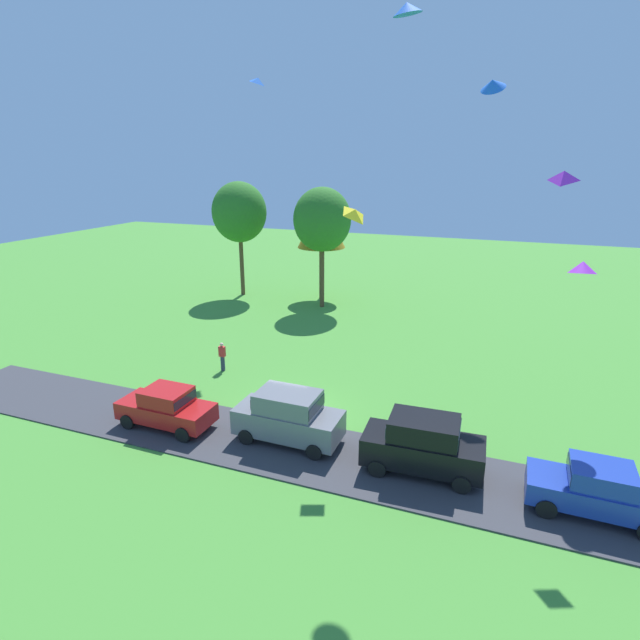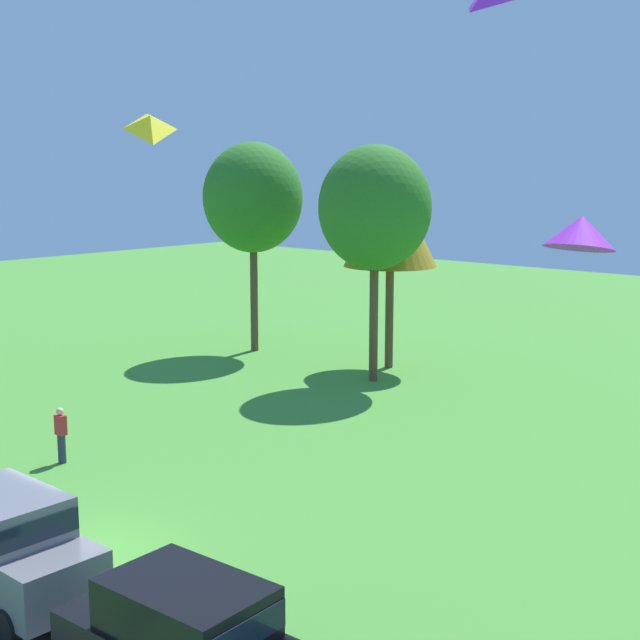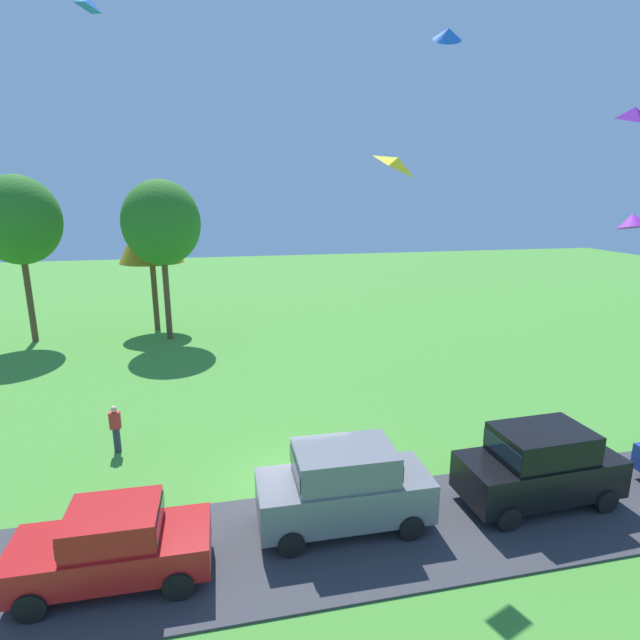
{
  "view_description": "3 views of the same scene",
  "coord_description": "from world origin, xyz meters",
  "px_view_note": "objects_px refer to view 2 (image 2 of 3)",
  "views": [
    {
      "loc": [
        8.79,
        -19.47,
        11.68
      ],
      "look_at": [
        0.05,
        3.55,
        3.71
      ],
      "focal_mm": 28.0,
      "sensor_mm": 36.0,
      "label": 1
    },
    {
      "loc": [
        16.69,
        -10.9,
        8.81
      ],
      "look_at": [
        1.98,
        6.11,
        4.9
      ],
      "focal_mm": 50.0,
      "sensor_mm": 36.0,
      "label": 2
    },
    {
      "loc": [
        -2.32,
        -13.6,
        8.75
      ],
      "look_at": [
        1.86,
        5.72,
        3.77
      ],
      "focal_mm": 28.0,
      "sensor_mm": 36.0,
      "label": 3
    }
  ],
  "objects_px": {
    "tree_left_of_center": "(391,220)",
    "person_beside_suv": "(61,435)",
    "tree_lone_near": "(253,198)",
    "kite_diamond_low_drifter": "(150,123)",
    "tree_far_left": "(375,208)",
    "kite_delta_topmost": "(581,232)",
    "car_suv_near_entrance": "(6,542)"
  },
  "relations": [
    {
      "from": "tree_left_of_center",
      "to": "person_beside_suv",
      "type": "bearing_deg",
      "value": -89.21
    },
    {
      "from": "tree_lone_near",
      "to": "person_beside_suv",
      "type": "bearing_deg",
      "value": -64.72
    },
    {
      "from": "person_beside_suv",
      "to": "kite_diamond_low_drifter",
      "type": "height_order",
      "value": "kite_diamond_low_drifter"
    },
    {
      "from": "tree_lone_near",
      "to": "tree_far_left",
      "type": "height_order",
      "value": "tree_lone_near"
    },
    {
      "from": "person_beside_suv",
      "to": "kite_delta_topmost",
      "type": "bearing_deg",
      "value": -8.96
    },
    {
      "from": "tree_left_of_center",
      "to": "tree_far_left",
      "type": "relative_size",
      "value": 0.89
    },
    {
      "from": "tree_far_left",
      "to": "kite_delta_topmost",
      "type": "distance_m",
      "value": 23.81
    },
    {
      "from": "person_beside_suv",
      "to": "kite_diamond_low_drifter",
      "type": "relative_size",
      "value": 1.73
    },
    {
      "from": "person_beside_suv",
      "to": "kite_delta_topmost",
      "type": "xyz_separation_m",
      "value": [
        17.31,
        -2.73,
        7.04
      ]
    },
    {
      "from": "tree_lone_near",
      "to": "kite_delta_topmost",
      "type": "xyz_separation_m",
      "value": [
        24.61,
        -18.19,
        0.62
      ]
    },
    {
      "from": "car_suv_near_entrance",
      "to": "person_beside_suv",
      "type": "bearing_deg",
      "value": 139.95
    },
    {
      "from": "tree_lone_near",
      "to": "tree_left_of_center",
      "type": "relative_size",
      "value": 1.16
    },
    {
      "from": "car_suv_near_entrance",
      "to": "kite_diamond_low_drifter",
      "type": "distance_m",
      "value": 8.89
    },
    {
      "from": "tree_left_of_center",
      "to": "kite_diamond_low_drifter",
      "type": "distance_m",
      "value": 22.16
    },
    {
      "from": "tree_lone_near",
      "to": "car_suv_near_entrance",
      "type": "bearing_deg",
      "value": -56.43
    },
    {
      "from": "person_beside_suv",
      "to": "tree_far_left",
      "type": "relative_size",
      "value": 0.18
    },
    {
      "from": "person_beside_suv",
      "to": "tree_left_of_center",
      "type": "bearing_deg",
      "value": 90.79
    },
    {
      "from": "kite_diamond_low_drifter",
      "to": "tree_lone_near",
      "type": "bearing_deg",
      "value": 130.64
    },
    {
      "from": "car_suv_near_entrance",
      "to": "kite_delta_topmost",
      "type": "bearing_deg",
      "value": 15.28
    },
    {
      "from": "kite_diamond_low_drifter",
      "to": "tree_far_left",
      "type": "bearing_deg",
      "value": 114.51
    },
    {
      "from": "car_suv_near_entrance",
      "to": "tree_far_left",
      "type": "xyz_separation_m",
      "value": [
        -5.95,
        19.97,
        5.81
      ]
    },
    {
      "from": "tree_far_left",
      "to": "kite_delta_topmost",
      "type": "height_order",
      "value": "tree_far_left"
    },
    {
      "from": "tree_far_left",
      "to": "tree_left_of_center",
      "type": "bearing_deg",
      "value": 112.03
    },
    {
      "from": "tree_left_of_center",
      "to": "tree_far_left",
      "type": "bearing_deg",
      "value": -67.97
    },
    {
      "from": "tree_left_of_center",
      "to": "kite_diamond_low_drifter",
      "type": "height_order",
      "value": "kite_diamond_low_drifter"
    },
    {
      "from": "tree_lone_near",
      "to": "tree_far_left",
      "type": "relative_size",
      "value": 1.03
    },
    {
      "from": "tree_lone_near",
      "to": "kite_diamond_low_drifter",
      "type": "height_order",
      "value": "kite_diamond_low_drifter"
    },
    {
      "from": "tree_lone_near",
      "to": "kite_delta_topmost",
      "type": "relative_size",
      "value": 10.04
    },
    {
      "from": "tree_left_of_center",
      "to": "kite_delta_topmost",
      "type": "relative_size",
      "value": 8.67
    },
    {
      "from": "tree_far_left",
      "to": "kite_diamond_low_drifter",
      "type": "height_order",
      "value": "kite_diamond_low_drifter"
    },
    {
      "from": "tree_lone_near",
      "to": "kite_delta_topmost",
      "type": "height_order",
      "value": "tree_lone_near"
    },
    {
      "from": "car_suv_near_entrance",
      "to": "tree_left_of_center",
      "type": "height_order",
      "value": "tree_left_of_center"
    }
  ]
}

